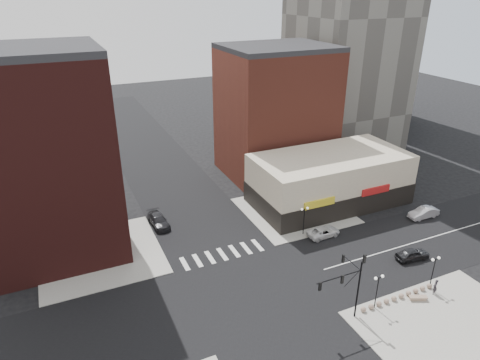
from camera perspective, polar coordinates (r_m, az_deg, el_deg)
ground at (r=50.32m, az=1.39°, el=-14.66°), size 240.00×240.00×0.00m
road_ew at (r=50.32m, az=1.39°, el=-14.65°), size 200.00×14.00×0.02m
road_ns at (r=50.31m, az=1.39°, el=-14.65°), size 14.00×200.00×0.02m
sidewalk_nw at (r=58.88m, az=-18.06°, el=-9.46°), size 15.00×15.00×0.12m
sidewalk_ne at (r=66.79m, az=7.25°, el=-4.04°), size 15.00×15.00×0.12m
sidewalk_se at (r=50.48m, az=26.57°, el=-17.58°), size 18.00×14.00×0.12m
building_nw at (r=56.92m, az=-24.69°, el=2.40°), size 16.00×15.00×25.00m
building_ne_midrise at (r=76.82m, az=4.78°, el=8.76°), size 18.00×15.00×22.00m
building_ne_row at (r=69.06m, az=11.80°, el=-0.37°), size 24.20×12.20×8.00m
traffic_signal at (r=45.33m, az=14.40°, el=-12.68°), size 5.59×3.09×7.77m
street_lamp_se_a at (r=48.33m, az=17.93°, el=-13.02°), size 1.22×0.32×4.16m
street_lamp_se_b at (r=53.38m, az=24.50°, el=-10.27°), size 1.22×0.32×4.16m
street_lamp_ne at (r=59.27m, az=8.58°, el=-4.51°), size 1.22×0.32×4.16m
bollard_row at (r=51.96m, az=20.27°, el=-14.44°), size 10.04×0.59×0.59m
white_suv at (r=60.73m, az=11.09°, el=-6.82°), size 4.81×2.37×1.31m
dark_sedan_east at (r=59.16m, az=22.02°, el=-9.15°), size 4.57×2.24×1.50m
silver_sedan at (r=69.73m, az=23.27°, el=-4.04°), size 4.81×1.77×1.57m
dark_sedan_north at (r=63.19m, az=-10.81°, el=-5.33°), size 2.57×5.54×1.57m
pedestrian at (r=53.91m, az=24.57°, el=-12.83°), size 0.82×0.77×1.88m
stone_bench at (r=52.72m, az=22.65°, el=-14.31°), size 2.03×1.35×0.46m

